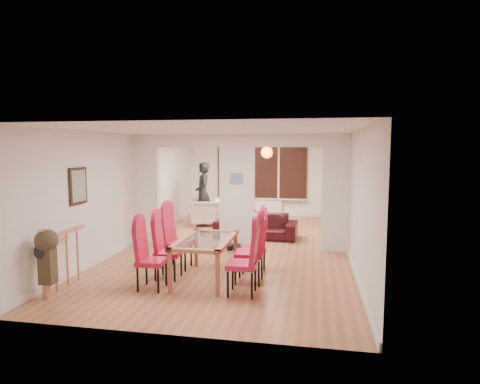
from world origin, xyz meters
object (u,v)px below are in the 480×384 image
(bowl, at_px, (253,217))
(dining_chair_rc, at_px, (254,244))
(dining_chair_la, at_px, (152,257))
(sofa, at_px, (256,226))
(dining_table, at_px, (206,259))
(dining_chair_lc, at_px, (179,239))
(armchair, at_px, (206,212))
(coffee_table, at_px, (259,223))
(dining_chair_lb, at_px, (168,248))
(dining_chair_rb, at_px, (249,248))
(dining_chair_ra, at_px, (242,259))
(bottle, at_px, (254,214))
(person, at_px, (203,193))
(television, at_px, (322,215))

(bowl, bearing_deg, dining_chair_rc, -81.16)
(dining_chair_la, height_order, sofa, dining_chair_la)
(dining_table, relative_size, dining_chair_lc, 1.38)
(armchair, distance_m, coffee_table, 1.62)
(dining_chair_lb, bearing_deg, dining_table, -0.36)
(dining_chair_la, xyz_separation_m, sofa, (1.13, 4.05, -0.23))
(armchair, bearing_deg, dining_chair_lb, -5.48)
(dining_chair_la, height_order, dining_chair_rb, dining_chair_rb)
(dining_chair_la, height_order, dining_chair_ra, dining_chair_ra)
(dining_chair_rc, bearing_deg, dining_chair_la, -151.73)
(dining_chair_ra, height_order, dining_chair_rb, dining_chair_rb)
(dining_chair_ra, distance_m, coffee_table, 5.48)
(dining_chair_lb, bearing_deg, dining_chair_la, -102.25)
(dining_chair_rc, xyz_separation_m, bottle, (-0.61, 4.26, -0.16))
(dining_chair_lc, relative_size, dining_chair_ra, 1.00)
(dining_table, bearing_deg, bottle, 88.26)
(dining_chair_lc, xyz_separation_m, sofa, (1.07, 2.90, -0.26))
(dining_chair_ra, distance_m, sofa, 4.06)
(dining_chair_la, height_order, coffee_table, dining_chair_la)
(sofa, distance_m, bowl, 1.55)
(dining_table, height_order, sofa, dining_table)
(person, relative_size, bottle, 6.56)
(dining_chair_lb, bearing_deg, coffee_table, 74.90)
(dining_chair_ra, relative_size, dining_chair_rc, 1.06)
(dining_chair_lb, distance_m, dining_chair_ra, 1.50)
(dining_table, distance_m, bowl, 4.98)
(dining_chair_lc, xyz_separation_m, bowl, (0.76, 4.41, -0.31))
(dining_chair_lc, bearing_deg, dining_table, -30.78)
(bottle, bearing_deg, bowl, 119.45)
(dining_chair_la, distance_m, sofa, 4.21)
(dining_chair_ra, bearing_deg, dining_chair_la, -179.37)
(bowl, bearing_deg, bottle, -60.55)
(dining_chair_lc, xyz_separation_m, dining_chair_ra, (1.42, -1.14, 0.00))
(person, relative_size, bowl, 8.86)
(armchair, height_order, bowl, armchair)
(dining_table, xyz_separation_m, person, (-1.44, 5.02, 0.57))
(dining_chair_rb, relative_size, bowl, 5.62)
(sofa, distance_m, armchair, 2.19)
(dining_chair_lb, distance_m, armchair, 4.93)
(dining_chair_ra, height_order, bottle, dining_chair_ra)
(coffee_table, relative_size, bowl, 4.69)
(television, bearing_deg, bowl, 112.45)
(dining_chair_lb, relative_size, bowl, 5.10)
(television, bearing_deg, dining_table, 164.40)
(dining_table, distance_m, dining_chair_lb, 0.69)
(dining_chair_rc, xyz_separation_m, sofa, (-0.37, 2.88, -0.23))
(television, bearing_deg, sofa, 146.48)
(dining_chair_la, xyz_separation_m, dining_chair_ra, (1.48, 0.01, 0.03))
(dining_chair_lb, relative_size, coffee_table, 1.09)
(person, bearing_deg, dining_chair_lc, -12.64)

